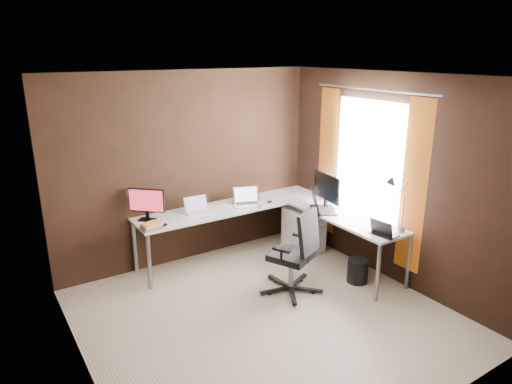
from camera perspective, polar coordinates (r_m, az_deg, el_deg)
room at (r=4.74m, az=4.23°, el=-0.53°), size 3.60×3.60×2.50m
desk at (r=5.96m, az=2.34°, el=-2.80°), size 2.65×2.25×0.73m
drawer_pedestal at (r=6.51m, az=5.97°, el=-4.67°), size 0.42×0.50×0.60m
monitor_left at (r=5.70m, az=-13.53°, el=-1.28°), size 0.35×0.33×0.40m
monitor_right at (r=6.03m, az=8.82°, el=0.40°), size 0.16×0.56×0.46m
laptop_white at (r=5.89m, az=-7.34°, el=-2.16°), size 0.31×0.23×0.20m
laptop_silver at (r=6.15m, az=-1.18°, el=-1.11°), size 0.42×0.36×0.24m
laptop_black_big at (r=5.96m, az=8.02°, el=-1.82°), size 0.47×0.51×0.27m
laptop_black_small at (r=5.34m, az=15.62°, el=-4.80°), size 0.24×0.31×0.19m
book_stack at (r=5.46m, az=-12.94°, el=-4.18°), size 0.24×0.20×0.07m
mouse_left at (r=5.52m, az=-11.45°, el=-4.05°), size 0.10×0.08×0.04m
mouse_corner at (r=6.22m, az=1.71°, el=-1.23°), size 0.10×0.08×0.03m
desk_lamp at (r=5.37m, az=17.07°, el=-0.73°), size 0.20×0.23×0.64m
office_chair at (r=5.40m, az=4.76°, el=-9.46°), size 0.59×0.62×1.03m
wastebasket at (r=5.79m, az=12.59°, el=-9.59°), size 0.33×0.33×0.29m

